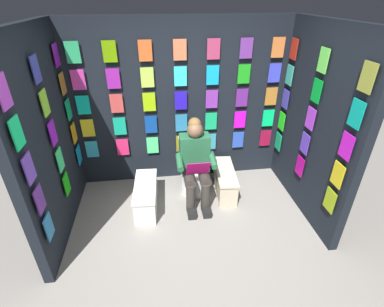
{
  "coord_description": "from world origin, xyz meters",
  "views": [
    {
      "loc": [
        0.37,
        2.04,
        2.58
      ],
      "look_at": [
        -0.05,
        -0.97,
        0.85
      ],
      "focal_mm": 26.51,
      "sensor_mm": 36.0,
      "label": 1
    }
  ],
  "objects_px": {
    "person_reading": "(196,162)",
    "comic_longbox_near": "(225,181)",
    "toilet": "(193,170)",
    "comic_longbox_far": "(146,196)"
  },
  "relations": [
    {
      "from": "comic_longbox_near",
      "to": "comic_longbox_far",
      "type": "distance_m",
      "value": 1.16
    },
    {
      "from": "person_reading",
      "to": "comic_longbox_near",
      "type": "height_order",
      "value": "person_reading"
    },
    {
      "from": "person_reading",
      "to": "comic_longbox_far",
      "type": "distance_m",
      "value": 0.81
    },
    {
      "from": "toilet",
      "to": "comic_longbox_near",
      "type": "bearing_deg",
      "value": 166.51
    },
    {
      "from": "toilet",
      "to": "comic_longbox_far",
      "type": "relative_size",
      "value": 0.96
    },
    {
      "from": "toilet",
      "to": "comic_longbox_near",
      "type": "distance_m",
      "value": 0.49
    },
    {
      "from": "toilet",
      "to": "comic_longbox_near",
      "type": "height_order",
      "value": "toilet"
    },
    {
      "from": "person_reading",
      "to": "comic_longbox_near",
      "type": "xyz_separation_m",
      "value": [
        -0.45,
        -0.11,
        -0.42
      ]
    },
    {
      "from": "person_reading",
      "to": "comic_longbox_far",
      "type": "bearing_deg",
      "value": 8.46
    },
    {
      "from": "person_reading",
      "to": "comic_longbox_far",
      "type": "relative_size",
      "value": 1.48
    }
  ]
}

